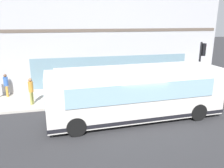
# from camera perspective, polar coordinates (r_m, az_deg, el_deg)

# --- Properties ---
(ground) EXTENTS (120.00, 120.00, 0.00)m
(ground) POSITION_cam_1_polar(r_m,az_deg,el_deg) (13.33, 6.52, -9.01)
(ground) COLOR #2D2D30
(sidewalk_curb) EXTENTS (3.68, 40.00, 0.15)m
(sidewalk_curb) POSITION_cam_1_polar(r_m,az_deg,el_deg) (17.26, 1.66, -2.78)
(sidewalk_curb) COLOR #B2ADA3
(sidewalk_curb) RESTS_ON ground
(building_corner) EXTENTS (6.98, 18.51, 8.82)m
(building_corner) POSITION_cam_1_polar(r_m,az_deg,el_deg) (21.56, -1.88, 12.69)
(building_corner) COLOR #A8A8AD
(building_corner) RESTS_ON ground
(city_bus_nearside) EXTENTS (2.97, 10.14, 3.07)m
(city_bus_nearside) POSITION_cam_1_polar(r_m,az_deg,el_deg) (12.91, 6.12, -2.43)
(city_bus_nearside) COLOR silver
(city_bus_nearside) RESTS_ON ground
(traffic_light_near_corner) EXTENTS (0.32, 0.49, 3.95)m
(traffic_light_near_corner) POSITION_cam_1_polar(r_m,az_deg,el_deg) (17.85, 21.79, 6.07)
(traffic_light_near_corner) COLOR black
(traffic_light_near_corner) RESTS_ON sidewalk_curb
(fire_hydrant) EXTENTS (0.35, 0.35, 0.74)m
(fire_hydrant) POSITION_cam_1_polar(r_m,az_deg,el_deg) (17.55, -3.20, -0.98)
(fire_hydrant) COLOR red
(fire_hydrant) RESTS_ON sidewalk_curb
(pedestrian_near_building_entrance) EXTENTS (0.32, 0.32, 1.71)m
(pedestrian_near_building_entrance) POSITION_cam_1_polar(r_m,az_deg,el_deg) (18.13, -25.35, 0.07)
(pedestrian_near_building_entrance) COLOR gold
(pedestrian_near_building_entrance) RESTS_ON sidewalk_curb
(pedestrian_by_light_pole) EXTENTS (0.32, 0.32, 1.81)m
(pedestrian_by_light_pole) POSITION_cam_1_polar(r_m,az_deg,el_deg) (15.77, -19.93, -1.27)
(pedestrian_by_light_pole) COLOR #99994C
(pedestrian_by_light_pole) RESTS_ON sidewalk_curb
(newspaper_vending_box) EXTENTS (0.44, 0.42, 0.90)m
(newspaper_vending_box) POSITION_cam_1_polar(r_m,az_deg,el_deg) (19.85, 15.02, 0.75)
(newspaper_vending_box) COLOR #263F99
(newspaper_vending_box) RESTS_ON sidewalk_curb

